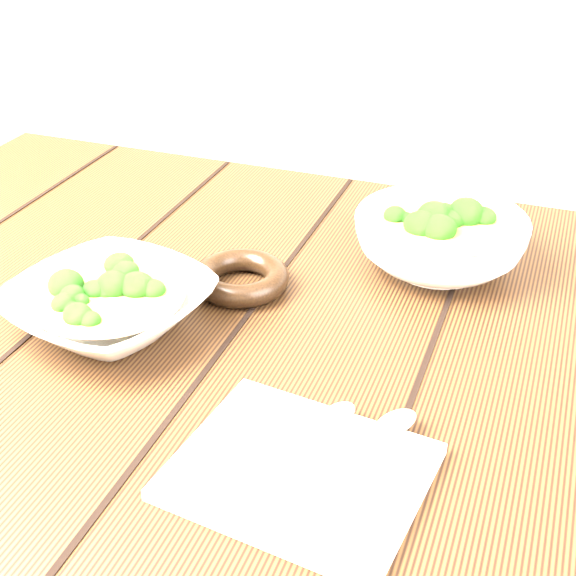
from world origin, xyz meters
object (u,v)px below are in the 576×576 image
(trivet, at_px, (241,278))
(napkin, at_px, (300,471))
(soup_bowl_front, at_px, (109,304))
(table, at_px, (267,405))
(soup_bowl_back, at_px, (440,240))

(trivet, xyz_separation_m, napkin, (0.17, -0.26, -0.01))
(napkin, bearing_deg, soup_bowl_front, 158.42)
(soup_bowl_front, bearing_deg, table, 25.20)
(soup_bowl_back, bearing_deg, table, -129.94)
(table, xyz_separation_m, napkin, (0.11, -0.21, 0.13))
(soup_bowl_front, bearing_deg, napkin, -28.47)
(soup_bowl_front, height_order, trivet, soup_bowl_front)
(soup_bowl_back, bearing_deg, trivet, -147.15)
(soup_bowl_back, distance_m, trivet, 0.24)
(trivet, bearing_deg, table, -45.47)
(soup_bowl_back, bearing_deg, napkin, -95.36)
(soup_bowl_front, xyz_separation_m, napkin, (0.26, -0.14, -0.02))
(trivet, distance_m, napkin, 0.31)
(table, distance_m, soup_bowl_back, 0.28)
(table, xyz_separation_m, soup_bowl_back, (0.15, 0.18, 0.15))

